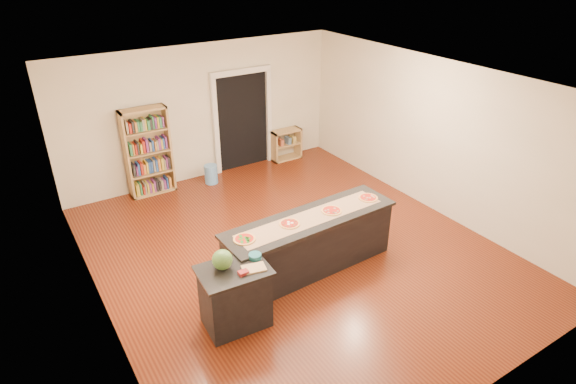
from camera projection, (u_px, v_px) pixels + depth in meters
room at (295, 174)px, 7.32m from camera, size 6.00×7.00×2.80m
doorway at (242, 115)px, 10.43m from camera, size 1.40×0.09×2.21m
kitchen_island at (310, 243)px, 7.31m from camera, size 2.78×0.75×0.92m
side_counter at (235, 297)px, 6.24m from camera, size 0.89×0.65×0.88m
bookshelf at (148, 152)px, 9.41m from camera, size 0.88×0.31×1.77m
low_shelf at (286, 144)px, 11.18m from camera, size 0.71×0.30×0.71m
waste_bin at (211, 174)px, 10.11m from camera, size 0.27×0.27×0.40m
kraft_paper at (311, 218)px, 7.10m from camera, size 2.42×0.51×0.00m
watermelon at (222, 260)px, 6.00m from camera, size 0.26×0.26×0.26m
cutting_board at (254, 268)px, 6.04m from camera, size 0.33×0.26×0.02m
package_red at (243, 273)px, 5.94m from camera, size 0.13×0.09×0.04m
package_teal at (255, 256)px, 6.24m from camera, size 0.17×0.17×0.06m
pizza_a at (244, 239)px, 6.57m from camera, size 0.31×0.31×0.02m
pizza_b at (290, 224)px, 6.93m from camera, size 0.30×0.30×0.02m
pizza_c at (332, 211)px, 7.26m from camera, size 0.31×0.31×0.02m
pizza_d at (368, 198)px, 7.63m from camera, size 0.31×0.31×0.02m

